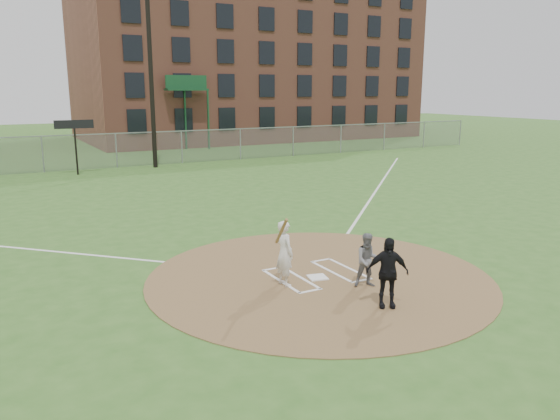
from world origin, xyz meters
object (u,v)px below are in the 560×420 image
home_plate (317,277)px  batter_at_plate (284,253)px  catcher (368,260)px  umpire (387,272)px

home_plate → batter_at_plate: size_ratio=0.25×
catcher → batter_at_plate: size_ratio=0.71×
catcher → batter_at_plate: batter_at_plate is taller
home_plate → umpire: (0.31, -2.19, 0.74)m
umpire → home_plate: bearing=127.6°
catcher → umpire: (-0.40, -1.15, 0.12)m
catcher → umpire: umpire is taller
umpire → catcher: bearing=100.5°
umpire → batter_at_plate: size_ratio=0.85×
home_plate → catcher: 1.40m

